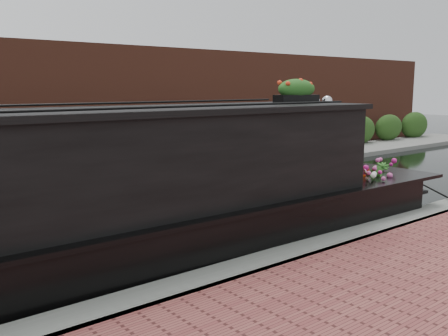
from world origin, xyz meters
TOP-DOWN VIEW (x-y plane):
  - ground at (0.00, 0.00)m, footprint 80.00×80.00m
  - near_bank_coping at (0.00, -3.30)m, footprint 40.00×0.60m
  - far_bank_path at (0.00, 4.20)m, footprint 40.00×2.40m
  - far_hedge at (0.00, 5.10)m, footprint 40.00×1.10m
  - far_brick_wall at (0.00, 7.20)m, footprint 40.00×1.00m
  - narrowboat at (-2.42, -1.82)m, footprint 13.02×2.62m
  - rope_fender at (4.55, -1.82)m, footprint 0.39×0.42m

SIDE VIEW (x-z plane):
  - ground at x=0.00m, z-range 0.00..0.00m
  - near_bank_coping at x=0.00m, z-range -0.25..0.25m
  - far_bank_path at x=0.00m, z-range -0.17..0.17m
  - far_hedge at x=0.00m, z-range -1.40..1.40m
  - far_brick_wall at x=0.00m, z-range -4.00..4.00m
  - rope_fender at x=4.55m, z-range 0.00..0.39m
  - narrowboat at x=-2.42m, z-range -0.61..2.42m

